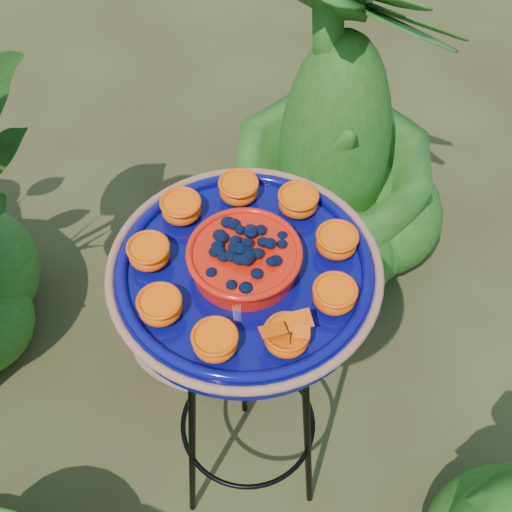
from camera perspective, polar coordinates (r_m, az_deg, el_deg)
name	(u,v)px	position (r m, az deg, el deg)	size (l,w,h in m)	color
ground_plane	(190,447)	(1.86, -5.33, -14.96)	(20.00, 20.00, 0.00)	#2F2315
tripod_stand	(247,377)	(1.38, -0.73, -9.67)	(0.37, 0.37, 0.80)	black
feeder_dish	(245,269)	(1.08, -0.91, -1.05)	(0.52, 0.52, 0.10)	#07085A
driftwood_log	(224,270)	(1.98, -2.61, -1.16)	(0.22, 0.22, 0.66)	tan
shrub_back_right	(337,127)	(1.82, 6.47, 10.24)	(0.55, 0.55, 0.97)	#204512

